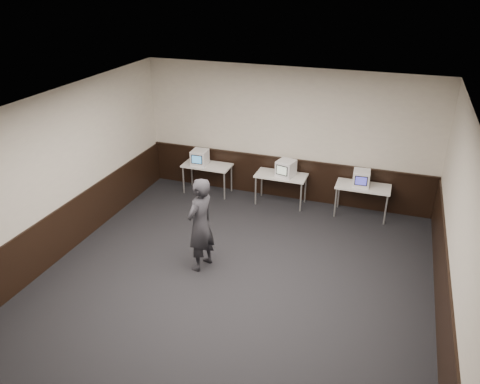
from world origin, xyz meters
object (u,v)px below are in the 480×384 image
(desk_right, at_px, (363,189))
(person, at_px, (200,225))
(emac_left, at_px, (200,157))
(emac_center, at_px, (286,168))
(desk_center, at_px, (281,177))
(desk_left, at_px, (207,167))
(emac_right, at_px, (361,178))

(desk_right, bearing_deg, person, -130.47)
(emac_left, xyz_separation_m, person, (1.34, -3.03, -0.02))
(emac_center, xyz_separation_m, person, (-0.84, -3.04, -0.03))
(desk_center, xyz_separation_m, desk_right, (1.90, 0.00, 0.00))
(desk_center, xyz_separation_m, emac_left, (-2.07, -0.05, 0.26))
(desk_center, bearing_deg, desk_left, 180.00)
(emac_left, bearing_deg, emac_right, -1.50)
(desk_left, relative_size, emac_left, 2.86)
(emac_center, relative_size, person, 0.26)
(emac_center, xyz_separation_m, emac_right, (1.72, 0.02, -0.01))
(desk_right, distance_m, emac_left, 3.98)
(emac_center, bearing_deg, desk_right, 14.67)
(desk_center, height_order, emac_right, emac_right)
(emac_center, relative_size, emac_right, 1.17)
(emac_left, relative_size, emac_right, 1.01)
(desk_left, height_order, emac_left, emac_left)
(desk_right, relative_size, emac_center, 2.48)
(desk_right, xyz_separation_m, person, (-2.63, -3.08, 0.24))
(desk_center, distance_m, emac_right, 1.85)
(desk_left, bearing_deg, emac_right, -0.21)
(desk_center, distance_m, emac_left, 2.08)
(desk_center, xyz_separation_m, person, (-0.73, -3.08, 0.24))
(emac_left, bearing_deg, desk_right, -1.31)
(person, bearing_deg, emac_center, 178.90)
(emac_left, bearing_deg, person, -68.19)
(desk_left, distance_m, emac_right, 3.74)
(emac_center, bearing_deg, person, -91.93)
(desk_right, bearing_deg, desk_center, 180.00)
(emac_center, distance_m, person, 3.16)
(emac_center, bearing_deg, desk_left, -167.49)
(person, bearing_deg, desk_center, -178.95)
(desk_right, bearing_deg, desk_left, 180.00)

